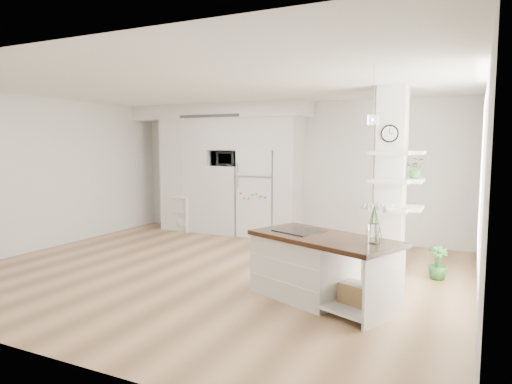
% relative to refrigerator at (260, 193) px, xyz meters
% --- Properties ---
extents(floor, '(7.00, 6.00, 0.01)m').
position_rel_refrigerator_xyz_m(floor, '(0.53, -2.68, -0.88)').
color(floor, tan).
rests_on(floor, ground).
extents(room, '(7.04, 6.04, 2.72)m').
position_rel_refrigerator_xyz_m(room, '(0.53, -2.68, 0.98)').
color(room, white).
rests_on(room, ground).
extents(cabinet_wall, '(4.00, 0.71, 2.70)m').
position_rel_refrigerator_xyz_m(cabinet_wall, '(-0.92, -0.01, 0.63)').
color(cabinet_wall, silver).
rests_on(cabinet_wall, floor).
extents(refrigerator, '(0.78, 0.69, 1.75)m').
position_rel_refrigerator_xyz_m(refrigerator, '(0.00, 0.00, 0.00)').
color(refrigerator, white).
rests_on(refrigerator, floor).
extents(column, '(0.69, 0.90, 2.70)m').
position_rel_refrigerator_xyz_m(column, '(2.90, -1.55, 0.48)').
color(column, silver).
rests_on(column, floor).
extents(window, '(0.00, 2.40, 2.40)m').
position_rel_refrigerator_xyz_m(window, '(4.00, -2.38, 0.62)').
color(window, white).
rests_on(window, room).
extents(pendant_light, '(0.12, 0.12, 0.10)m').
position_rel_refrigerator_xyz_m(pendant_light, '(2.23, -2.53, 1.24)').
color(pendant_light, white).
rests_on(pendant_light, room).
extents(kitchen_island, '(1.96, 1.45, 1.37)m').
position_rel_refrigerator_xyz_m(kitchen_island, '(2.20, -3.18, -0.45)').
color(kitchen_island, silver).
rests_on(kitchen_island, floor).
extents(bookshelf, '(0.68, 0.47, 0.74)m').
position_rel_refrigerator_xyz_m(bookshelf, '(-1.79, -0.19, -0.55)').
color(bookshelf, silver).
rests_on(bookshelf, floor).
extents(floor_plant_a, '(0.31, 0.28, 0.47)m').
position_rel_refrigerator_xyz_m(floor_plant_a, '(2.51, -2.11, -0.64)').
color(floor_plant_a, '#2C6A2A').
rests_on(floor_plant_a, floor).
extents(floor_plant_b, '(0.31, 0.31, 0.46)m').
position_rel_refrigerator_xyz_m(floor_plant_b, '(3.52, -1.67, -0.64)').
color(floor_plant_b, '#2C6A2A').
rests_on(floor_plant_b, floor).
extents(microwave, '(0.54, 0.37, 0.30)m').
position_rel_refrigerator_xyz_m(microwave, '(-0.75, -0.06, 0.69)').
color(microwave, '#2D2D2D').
rests_on(microwave, cabinet_wall).
extents(shelf_plant, '(0.27, 0.23, 0.30)m').
position_rel_refrigerator_xyz_m(shelf_plant, '(3.15, -1.38, 0.65)').
color(shelf_plant, '#2C6A2A').
rests_on(shelf_plant, column).
extents(decor_bowl, '(0.22, 0.22, 0.05)m').
position_rel_refrigerator_xyz_m(decor_bowl, '(2.82, -1.78, 0.13)').
color(decor_bowl, white).
rests_on(decor_bowl, column).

